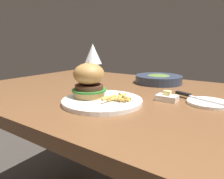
{
  "coord_description": "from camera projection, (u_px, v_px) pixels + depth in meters",
  "views": [
    {
      "loc": [
        0.41,
        -0.71,
        0.94
      ],
      "look_at": [
        0.04,
        -0.16,
        0.78
      ],
      "focal_mm": 32.0,
      "sensor_mm": 36.0,
      "label": 1
    }
  ],
  "objects": [
    {
      "name": "table_knife",
      "position": [
        196.0,
        97.0,
        0.71
      ],
      "size": [
        0.2,
        0.09,
        0.01
      ],
      "color": "silver",
      "rests_on": "bread_plate"
    },
    {
      "name": "butter_dish",
      "position": [
        167.0,
        97.0,
        0.71
      ],
      "size": [
        0.07,
        0.05,
        0.04
      ],
      "color": "white",
      "rests_on": "dining_table"
    },
    {
      "name": "burger_sandwich",
      "position": [
        89.0,
        80.0,
        0.7
      ],
      "size": [
        0.12,
        0.12,
        0.13
      ],
      "color": "tan",
      "rests_on": "main_plate"
    },
    {
      "name": "dining_table",
      "position": [
        125.0,
        110.0,
        0.86
      ],
      "size": [
        1.45,
        0.9,
        0.74
      ],
      "color": "brown",
      "rests_on": "ground"
    },
    {
      "name": "soup_bowl",
      "position": [
        158.0,
        79.0,
        1.03
      ],
      "size": [
        0.24,
        0.24,
        0.05
      ],
      "color": "#2D384C",
      "rests_on": "dining_table"
    },
    {
      "name": "main_plate",
      "position": [
        102.0,
        101.0,
        0.68
      ],
      "size": [
        0.27,
        0.27,
        0.01
      ],
      "primitive_type": "cylinder",
      "color": "white",
      "rests_on": "dining_table"
    },
    {
      "name": "wine_glass",
      "position": [
        93.0,
        55.0,
        0.87
      ],
      "size": [
        0.08,
        0.08,
        0.2
      ],
      "color": "silver",
      "rests_on": "dining_table"
    },
    {
      "name": "bread_plate",
      "position": [
        209.0,
        103.0,
        0.67
      ],
      "size": [
        0.14,
        0.14,
        0.01
      ],
      "primitive_type": "cylinder",
      "color": "white",
      "rests_on": "dining_table"
    },
    {
      "name": "fries_pile",
      "position": [
        119.0,
        98.0,
        0.66
      ],
      "size": [
        0.09,
        0.11,
        0.02
      ],
      "color": "gold",
      "rests_on": "main_plate"
    }
  ]
}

